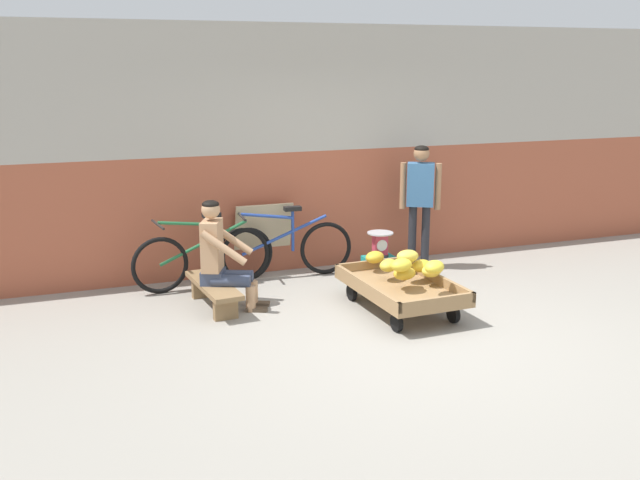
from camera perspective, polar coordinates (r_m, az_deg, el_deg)
ground_plane at (r=6.96m, az=7.36°, el=-7.35°), size 80.00×80.00×0.00m
back_wall at (r=8.97m, az=-0.31°, el=7.23°), size 16.00×0.30×2.93m
banana_cart at (r=7.49m, az=6.34°, el=-3.81°), size 0.89×1.47×0.36m
banana_pile at (r=7.55m, az=6.88°, el=-1.90°), size 0.68×1.24×0.26m
low_bench at (r=7.64m, az=-8.34°, el=-3.85°), size 0.39×1.12×0.27m
vendor_seated at (r=7.52m, az=-7.78°, el=-1.19°), size 0.74×0.63×1.14m
plastic_crate at (r=8.47m, az=4.69°, el=-2.31°), size 0.36×0.28×0.30m
weighing_scale at (r=8.39m, az=4.73°, el=-0.33°), size 0.30×0.30×0.29m
bicycle_near_left at (r=8.30m, az=-9.07°, el=-1.33°), size 1.66×0.48×0.86m
bicycle_far_left at (r=8.57m, az=-2.81°, el=-0.69°), size 1.66×0.48×0.86m
sign_board at (r=8.76m, az=-4.52°, el=0.14°), size 0.70×0.28×0.87m
customer_adult at (r=8.86m, az=7.86°, el=3.64°), size 0.44×0.33×1.53m
shopping_bag at (r=8.24m, az=7.59°, el=-3.07°), size 0.18×0.12×0.24m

